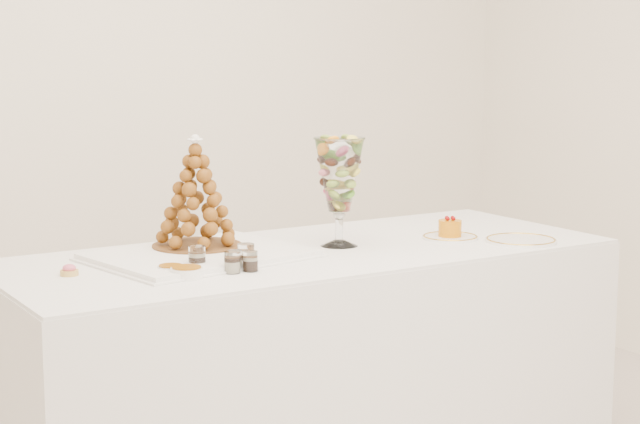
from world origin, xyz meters
TOP-DOWN VIEW (x-y plane):
  - buffet_table at (0.11, 0.36)m, footprint 2.13×0.87m
  - lace_tray at (-0.27, 0.43)m, footprint 0.73×0.60m
  - macaron_vase at (0.24, 0.38)m, footprint 0.17×0.17m
  - cake_plate at (0.66, 0.28)m, footprint 0.20×0.20m
  - spare_plate at (0.84, 0.10)m, footprint 0.25×0.25m
  - pink_tart at (-0.72, 0.39)m, footprint 0.06×0.06m
  - verrine_a at (-0.35, 0.28)m, footprint 0.06×0.06m
  - verrine_b at (-0.25, 0.20)m, footprint 0.05×0.05m
  - verrine_c at (-0.20, 0.23)m, footprint 0.06×0.06m
  - verrine_d at (-0.28, 0.17)m, footprint 0.05×0.05m
  - verrine_e at (-0.22, 0.16)m, footprint 0.06×0.06m
  - ramekin_back at (-0.45, 0.25)m, footprint 0.08×0.08m
  - ramekin_front at (-0.43, 0.18)m, footprint 0.10×0.10m
  - croquembouche at (-0.23, 0.52)m, footprint 0.30×0.30m
  - mousse_cake at (0.66, 0.28)m, footprint 0.08×0.08m

SIDE VIEW (x-z plane):
  - buffet_table at x=0.11m, z-range 0.00..0.81m
  - cake_plate at x=0.66m, z-range 0.81..0.82m
  - spare_plate at x=0.84m, z-range 0.81..0.82m
  - lace_tray at x=-0.27m, z-range 0.81..0.83m
  - ramekin_back at x=-0.45m, z-range 0.81..0.83m
  - pink_tart at x=-0.72m, z-range 0.80..0.84m
  - ramekin_front at x=-0.43m, z-range 0.81..0.84m
  - verrine_b at x=-0.25m, z-range 0.81..0.87m
  - verrine_e at x=-0.22m, z-range 0.81..0.87m
  - verrine_d at x=-0.28m, z-range 0.81..0.87m
  - verrine_c at x=-0.20m, z-range 0.81..0.88m
  - verrine_a at x=-0.35m, z-range 0.81..0.88m
  - mousse_cake at x=0.66m, z-range 0.81..0.88m
  - croquembouche at x=-0.23m, z-range 0.82..1.20m
  - macaron_vase at x=0.24m, z-range 0.86..1.24m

